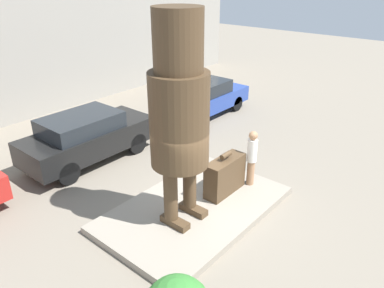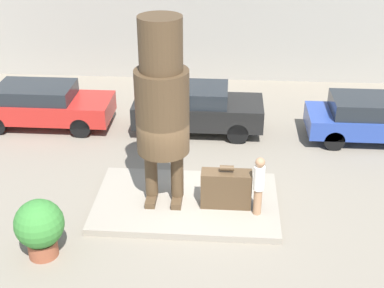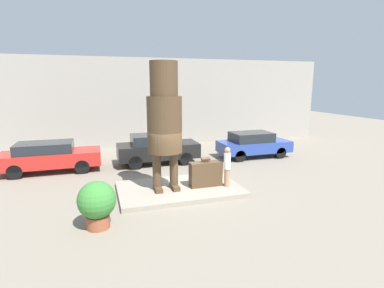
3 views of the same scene
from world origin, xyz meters
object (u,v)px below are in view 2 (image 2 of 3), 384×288
object	(u,v)px
parked_car_red	(42,104)
parked_car_black	(197,108)
tourist	(259,184)
parked_car_blue	(371,118)
giant_suitcase	(226,189)
statue_figure	(162,100)
planter_pot	(40,227)

from	to	relation	value
parked_car_red	parked_car_black	distance (m)	5.39
tourist	parked_car_red	world-z (taller)	tourist
parked_car_black	parked_car_blue	xyz separation A→B (m)	(5.76, -0.24, -0.07)
giant_suitcase	parked_car_blue	size ratio (longest dim) A/B	0.31
statue_figure	giant_suitcase	size ratio (longest dim) A/B	3.78
giant_suitcase	statue_figure	bearing A→B (deg)	174.61
tourist	parked_car_red	size ratio (longest dim) A/B	0.35
tourist	planter_pot	size ratio (longest dim) A/B	1.11
giant_suitcase	parked_car_red	distance (m)	8.05
tourist	parked_car_blue	world-z (taller)	tourist
statue_figure	parked_car_blue	bearing A→B (deg)	34.39
tourist	planter_pot	distance (m)	5.39
parked_car_black	statue_figure	bearing A→B (deg)	-97.07
tourist	parked_car_black	bearing A→B (deg)	110.51
tourist	parked_car_black	distance (m)	5.39
tourist	parked_car_blue	distance (m)	6.17
parked_car_red	parked_car_black	xyz separation A→B (m)	(5.39, -0.07, 0.06)
tourist	planter_pot	bearing A→B (deg)	-160.48
tourist	parked_car_blue	bearing A→B (deg)	51.12
planter_pot	parked_car_red	bearing A→B (deg)	107.63
tourist	statue_figure	bearing A→B (deg)	169.11
parked_car_black	planter_pot	bearing A→B (deg)	-114.98
statue_figure	parked_car_blue	distance (m)	8.00
parked_car_blue	parked_car_black	bearing A→B (deg)	177.57
planter_pot	statue_figure	bearing A→B (deg)	40.90
statue_figure	parked_car_blue	size ratio (longest dim) A/B	1.17
tourist	parked_car_black	xyz separation A→B (m)	(-1.89, 5.05, -0.21)
parked_car_red	parked_car_black	size ratio (longest dim) A/B	1.08
parked_car_red	parked_car_black	bearing A→B (deg)	-0.74
giant_suitcase	parked_car_blue	world-z (taller)	parked_car_blue
parked_car_black	tourist	bearing A→B (deg)	-69.49
parked_car_red	giant_suitcase	bearing A→B (deg)	-36.60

